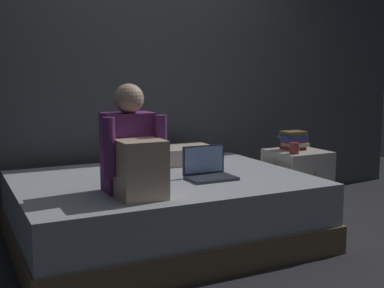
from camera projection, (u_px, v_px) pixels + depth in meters
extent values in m
plane|color=#2D2D33|center=(207.00, 251.00, 3.33)|extent=(8.00, 8.00, 0.00)
cube|color=#4C4F54|center=(141.00, 53.00, 4.20)|extent=(5.60, 0.10, 2.70)
cube|color=#7A6047|center=(162.00, 229.00, 3.50)|extent=(2.00, 1.50, 0.19)
cube|color=#B2B7C1|center=(162.00, 197.00, 3.46)|extent=(1.96, 1.46, 0.28)
cube|color=beige|center=(297.00, 182.00, 4.19)|extent=(0.44, 0.44, 0.54)
sphere|color=gray|center=(314.00, 173.00, 3.97)|extent=(0.04, 0.04, 0.04)
cube|color=#75337A|center=(128.00, 152.00, 3.03)|extent=(0.30, 0.20, 0.48)
sphere|color=beige|center=(129.00, 99.00, 2.95)|extent=(0.18, 0.18, 0.18)
cube|color=beige|center=(141.00, 169.00, 2.84)|extent=(0.26, 0.24, 0.34)
cylinder|color=#75337A|center=(109.00, 147.00, 2.82)|extent=(0.07, 0.07, 0.34)
cylinder|color=#75337A|center=(161.00, 143.00, 2.96)|extent=(0.07, 0.07, 0.34)
cube|color=#333842|center=(211.00, 178.00, 3.37)|extent=(0.32, 0.22, 0.02)
cube|color=#333842|center=(204.00, 160.00, 3.45)|extent=(0.32, 0.01, 0.20)
cube|color=#8CB2EA|center=(204.00, 160.00, 3.45)|extent=(0.29, 0.00, 0.18)
cube|color=beige|center=(179.00, 155.00, 3.98)|extent=(0.56, 0.36, 0.13)
cube|color=#9E2D28|center=(293.00, 148.00, 4.20)|extent=(0.17, 0.14, 0.03)
cube|color=beige|center=(295.00, 144.00, 4.19)|extent=(0.19, 0.15, 0.03)
cube|color=#703D84|center=(294.00, 140.00, 4.20)|extent=(0.19, 0.14, 0.04)
cube|color=#284C84|center=(293.00, 137.00, 4.18)|extent=(0.22, 0.15, 0.03)
cube|color=brown|center=(294.00, 133.00, 4.19)|extent=(0.19, 0.15, 0.03)
cylinder|color=#933833|center=(294.00, 148.00, 3.98)|extent=(0.08, 0.08, 0.09)
ellipsoid|color=#8E3D47|center=(187.00, 155.00, 4.04)|extent=(0.19, 0.16, 0.11)
ellipsoid|color=gray|center=(204.00, 153.00, 4.06)|extent=(0.24, 0.20, 0.13)
ellipsoid|color=#8E3D47|center=(206.00, 155.00, 4.04)|extent=(0.19, 0.16, 0.10)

